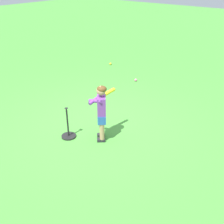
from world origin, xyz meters
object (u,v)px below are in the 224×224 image
batting_tee (68,132)px  child_batter (101,108)px  play_ball_near_batter (136,80)px  play_ball_midfield (110,64)px

batting_tee → child_batter: bearing=34.2°
child_batter → batting_tee: 0.85m
play_ball_near_batter → batting_tee: bearing=-78.7°
play_ball_midfield → play_ball_near_batter: play_ball_midfield is taller
child_batter → play_ball_near_batter: size_ratio=14.24×
child_batter → play_ball_near_batter: 3.14m
play_ball_midfield → batting_tee: batting_tee is taller
play_ball_near_batter → child_batter: bearing=-67.6°
child_batter → batting_tee: (-0.53, -0.36, -0.55)m
child_batter → play_ball_near_batter: bearing=112.4°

